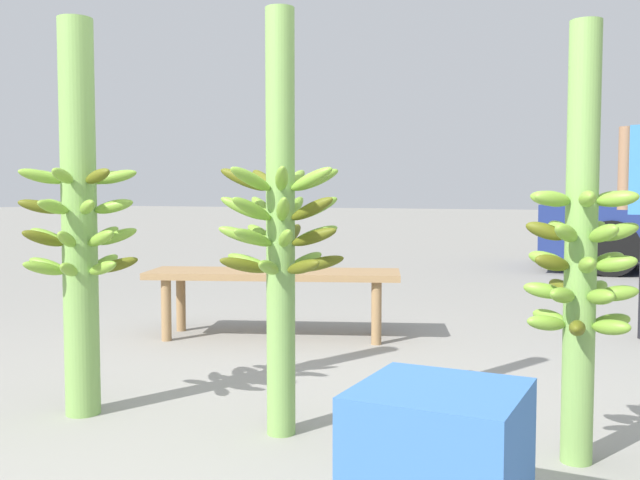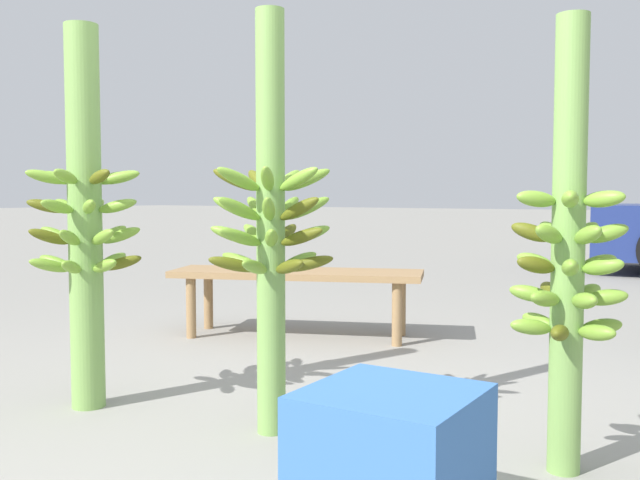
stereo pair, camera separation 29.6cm
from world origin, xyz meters
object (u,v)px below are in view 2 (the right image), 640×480
banana_stalk_center (271,223)px  banana_stalk_right (568,254)px  banana_stalk_left (85,219)px  market_bench (297,279)px  produce_crate (391,470)px

banana_stalk_center → banana_stalk_right: banana_stalk_center is taller
banana_stalk_left → market_bench: 1.72m
banana_stalk_right → market_bench: bearing=145.2°
banana_stalk_right → produce_crate: bearing=-108.2°
banana_stalk_center → market_bench: bearing=120.9°
banana_stalk_left → market_bench: size_ratio=0.98×
banana_stalk_left → produce_crate: 1.75m
banana_stalk_left → market_bench: (-0.08, 1.67, -0.42)m
banana_stalk_left → banana_stalk_right: banana_stalk_left is taller
banana_stalk_left → market_bench: banana_stalk_left is taller
banana_stalk_right → banana_stalk_center: bearing=-169.4°
banana_stalk_center → market_bench: 1.82m
banana_stalk_left → banana_stalk_center: 0.84m
banana_stalk_center → market_bench: (-0.91, 1.52, -0.42)m
banana_stalk_left → banana_stalk_center: banana_stalk_left is taller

